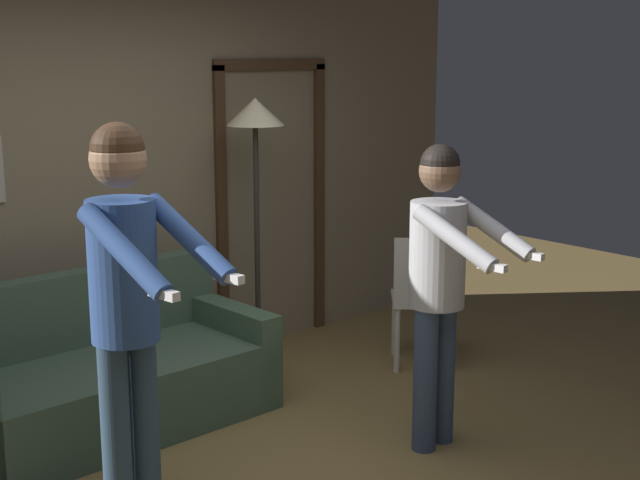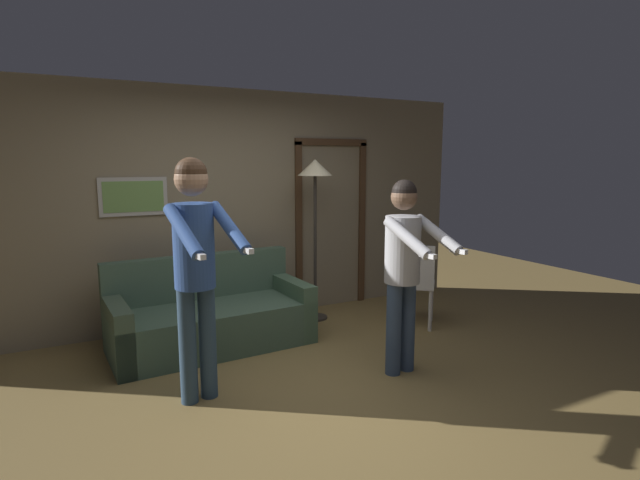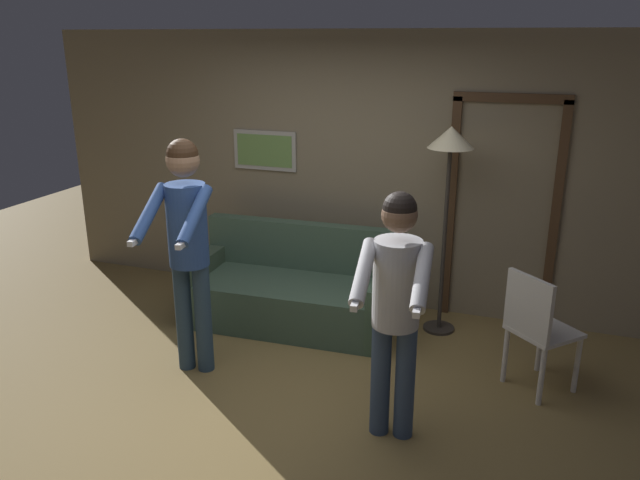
% 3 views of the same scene
% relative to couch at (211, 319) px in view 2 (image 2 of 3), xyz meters
% --- Properties ---
extents(ground_plane, '(12.00, 12.00, 0.00)m').
position_rel_couch_xyz_m(ground_plane, '(0.30, -1.33, -0.28)').
color(ground_plane, olive).
extents(back_wall_assembly, '(6.40, 0.10, 2.60)m').
position_rel_couch_xyz_m(back_wall_assembly, '(0.32, 0.73, 1.02)').
color(back_wall_assembly, gray).
rests_on(back_wall_assembly, ground_plane).
extents(couch, '(1.94, 0.94, 0.87)m').
position_rel_couch_xyz_m(couch, '(0.00, 0.00, 0.00)').
color(couch, '#435B46').
rests_on(couch, ground_plane).
extents(torchiere_lamp, '(0.39, 0.39, 1.83)m').
position_rel_couch_xyz_m(torchiere_lamp, '(1.31, 0.29, 1.30)').
color(torchiere_lamp, '#332D28').
rests_on(torchiere_lamp, ground_plane).
extents(person_standing_left, '(0.50, 0.73, 1.84)m').
position_rel_couch_xyz_m(person_standing_left, '(-0.39, -1.09, 0.86)').
color(person_standing_left, '#2E465E').
rests_on(person_standing_left, ground_plane).
extents(person_standing_right, '(0.48, 0.69, 1.66)m').
position_rel_couch_xyz_m(person_standing_right, '(1.28, -1.40, 0.72)').
color(person_standing_right, '#384C6B').
rests_on(person_standing_right, ground_plane).
extents(dining_chair_distant, '(0.59, 0.59, 0.93)m').
position_rel_couch_xyz_m(dining_chair_distant, '(2.13, -0.49, 0.25)').
color(dining_chair_distant, silver).
rests_on(dining_chair_distant, ground_plane).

